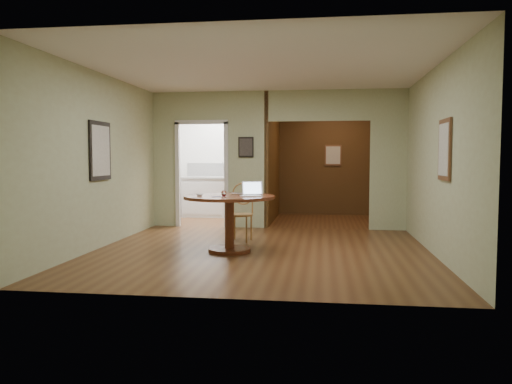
# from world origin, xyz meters

# --- Properties ---
(floor) EXTENTS (5.00, 5.00, 0.00)m
(floor) POSITION_xyz_m (0.00, 0.00, 0.00)
(floor) COLOR #4C2B15
(floor) RESTS_ON ground
(room_shell) EXTENTS (5.20, 7.50, 5.00)m
(room_shell) POSITION_xyz_m (-0.47, 3.10, 1.29)
(room_shell) COLOR white
(room_shell) RESTS_ON ground
(dining_table) EXTENTS (1.34, 1.34, 0.84)m
(dining_table) POSITION_xyz_m (-0.46, -0.07, 0.62)
(dining_table) COLOR brown
(dining_table) RESTS_ON ground
(chair) EXTENTS (0.46, 0.46, 0.98)m
(chair) POSITION_xyz_m (-0.44, 0.95, 0.54)
(chair) COLOR #965735
(chair) RESTS_ON ground
(open_laptop) EXTENTS (0.36, 0.36, 0.21)m
(open_laptop) POSITION_xyz_m (-0.11, -0.12, 0.90)
(open_laptop) COLOR white
(open_laptop) RESTS_ON dining_table
(closed_laptop) EXTENTS (0.34, 0.24, 0.03)m
(closed_laptop) POSITION_xyz_m (-0.31, 0.09, 0.85)
(closed_laptop) COLOR #ABABB0
(closed_laptop) RESTS_ON dining_table
(mouse) EXTENTS (0.11, 0.08, 0.04)m
(mouse) POSITION_xyz_m (-0.86, -0.25, 0.86)
(mouse) COLOR white
(mouse) RESTS_ON dining_table
(wine_glass) EXTENTS (0.08, 0.08, 0.09)m
(wine_glass) POSITION_xyz_m (-0.51, -0.22, 0.88)
(wine_glass) COLOR white
(wine_glass) RESTS_ON dining_table
(pen) EXTENTS (0.13, 0.07, 0.01)m
(pen) POSITION_xyz_m (-0.58, -0.36, 0.84)
(pen) COLOR #0C1A57
(pen) RESTS_ON dining_table
(kitchen_cabinet) EXTENTS (2.06, 0.60, 0.94)m
(kitchen_cabinet) POSITION_xyz_m (-1.35, 4.20, 0.47)
(kitchen_cabinet) COLOR white
(kitchen_cabinet) RESTS_ON ground
(grocery_bag) EXTENTS (0.32, 0.28, 0.28)m
(grocery_bag) POSITION_xyz_m (-0.64, 4.20, 1.08)
(grocery_bag) COLOR #C8B992
(grocery_bag) RESTS_ON kitchen_cabinet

